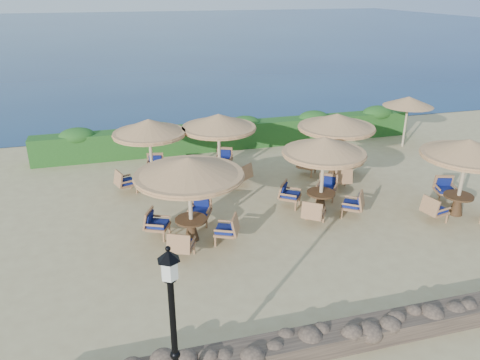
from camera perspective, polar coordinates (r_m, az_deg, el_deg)
ground at (r=15.98m, az=6.00°, el=-4.04°), size 120.00×120.00×0.00m
sea at (r=83.70m, az=-12.37°, el=17.35°), size 160.00×160.00×0.00m
hedge at (r=22.12m, az=-0.69°, el=5.48°), size 18.00×0.90×1.20m
stone_wall at (r=11.26m, az=17.98°, el=-16.69°), size 15.00×0.65×0.44m
lamp_post at (r=8.55m, az=-8.04°, el=-18.60°), size 0.44×0.44×3.31m
extra_parasol at (r=23.21m, az=19.85°, el=8.98°), size 2.30×2.30×2.41m
cafe_set_0 at (r=13.56m, az=-6.20°, el=-0.18°), size 3.22×3.22×2.65m
cafe_set_1 at (r=15.56m, az=10.13°, el=2.25°), size 2.77×2.77×2.65m
cafe_set_2 at (r=16.70m, az=25.81°, el=2.16°), size 2.92×2.92×2.65m
cafe_set_3 at (r=17.63m, az=-10.94°, el=4.91°), size 2.80×2.80×2.65m
cafe_set_4 at (r=18.01m, az=-2.60°, el=5.83°), size 2.89×2.89×2.65m
cafe_set_5 at (r=18.41m, az=11.63°, el=5.81°), size 2.97×2.97×2.65m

